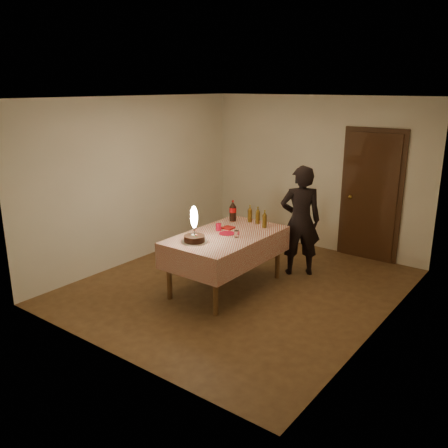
{
  "coord_description": "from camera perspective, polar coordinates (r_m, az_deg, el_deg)",
  "views": [
    {
      "loc": [
        3.57,
        -5.09,
        2.75
      ],
      "look_at": [
        -0.12,
        -0.19,
        0.95
      ],
      "focal_mm": 38.0,
      "sensor_mm": 36.0,
      "label": 1
    }
  ],
  "objects": [
    {
      "name": "birthday_cake",
      "position": [
        6.14,
        -3.59,
        -1.1
      ],
      "size": [
        0.34,
        0.34,
        0.48
      ],
      "color": "white",
      "rests_on": "dining_table"
    },
    {
      "name": "red_plate",
      "position": [
        6.5,
        0.35,
        -1.13
      ],
      "size": [
        0.22,
        0.22,
        0.01
      ],
      "primitive_type": "cylinder",
      "color": "#B30C25",
      "rests_on": "dining_table"
    },
    {
      "name": "napkin_stack",
      "position": [
        6.73,
        0.53,
        -0.46
      ],
      "size": [
        0.15,
        0.15,
        0.02
      ],
      "primitive_type": "cube",
      "color": "#A31612",
      "rests_on": "dining_table"
    },
    {
      "name": "cola_bottle",
      "position": [
        7.07,
        1.07,
        1.57
      ],
      "size": [
        0.1,
        0.1,
        0.32
      ],
      "color": "black",
      "rests_on": "dining_table"
    },
    {
      "name": "amber_bottle_left",
      "position": [
        7.04,
        3.14,
        1.2
      ],
      "size": [
        0.06,
        0.06,
        0.25
      ],
      "color": "#583D0F",
      "rests_on": "dining_table"
    },
    {
      "name": "room_shell",
      "position": [
        6.36,
        2.59,
        6.41
      ],
      "size": [
        4.04,
        4.54,
        2.62
      ],
      "color": "silver",
      "rests_on": "ground"
    },
    {
      "name": "dining_table",
      "position": [
        6.51,
        0.27,
        -2.12
      ],
      "size": [
        1.02,
        1.72,
        0.79
      ],
      "color": "brown",
      "rests_on": "ground"
    },
    {
      "name": "ground",
      "position": [
        6.8,
        1.81,
        -7.5
      ],
      "size": [
        4.0,
        4.5,
        0.01
      ],
      "primitive_type": "cube",
      "color": "brown",
      "rests_on": "ground"
    },
    {
      "name": "photographer",
      "position": [
        7.08,
        9.17,
        0.4
      ],
      "size": [
        0.72,
        0.68,
        1.65
      ],
      "color": "black",
      "rests_on": "ground"
    },
    {
      "name": "amber_bottle_right",
      "position": [
        6.77,
        4.9,
        0.54
      ],
      "size": [
        0.06,
        0.06,
        0.25
      ],
      "color": "#583D0F",
      "rests_on": "dining_table"
    },
    {
      "name": "amber_bottle_mid",
      "position": [
        6.96,
        4.08,
        0.99
      ],
      "size": [
        0.06,
        0.06,
        0.25
      ],
      "color": "#583D0F",
      "rests_on": "dining_table"
    },
    {
      "name": "clear_cup",
      "position": [
        6.34,
        1.52,
        -1.2
      ],
      "size": [
        0.07,
        0.07,
        0.09
      ],
      "primitive_type": "cylinder",
      "color": "white",
      "rests_on": "dining_table"
    },
    {
      "name": "red_cup",
      "position": [
        6.63,
        -0.66,
        -0.36
      ],
      "size": [
        0.08,
        0.08,
        0.1
      ],
      "primitive_type": "cylinder",
      "color": "#AB0B22",
      "rests_on": "dining_table"
    }
  ]
}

